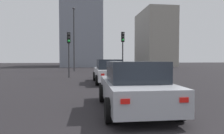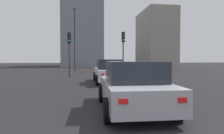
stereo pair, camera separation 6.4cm
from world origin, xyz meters
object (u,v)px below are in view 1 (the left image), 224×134
(car_silver_second, at_px, (134,87))
(traffic_light_near_right, at_px, (69,45))
(car_white_lead, at_px, (109,72))
(traffic_light_near_left, at_px, (123,45))
(street_lamp_kerbside, at_px, (74,34))

(car_silver_second, relative_size, traffic_light_near_right, 1.07)
(car_white_lead, height_order, car_silver_second, car_white_lead)
(car_white_lead, relative_size, traffic_light_near_right, 1.18)
(car_white_lead, relative_size, car_silver_second, 1.10)
(car_silver_second, relative_size, traffic_light_near_left, 1.02)
(traffic_light_near_left, relative_size, street_lamp_kerbside, 0.49)
(traffic_light_near_right, bearing_deg, car_white_lead, 29.80)
(traffic_light_near_right, distance_m, street_lamp_kerbside, 9.30)
(car_white_lead, distance_m, street_lamp_kerbside, 13.94)
(car_white_lead, xyz_separation_m, traffic_light_near_left, (4.42, -1.79, 2.14))
(traffic_light_near_left, distance_m, traffic_light_near_right, 4.76)
(car_white_lead, bearing_deg, street_lamp_kerbside, 12.38)
(car_white_lead, height_order, street_lamp_kerbside, street_lamp_kerbside)
(street_lamp_kerbside, bearing_deg, traffic_light_near_right, -179.62)
(car_silver_second, height_order, street_lamp_kerbside, street_lamp_kerbside)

